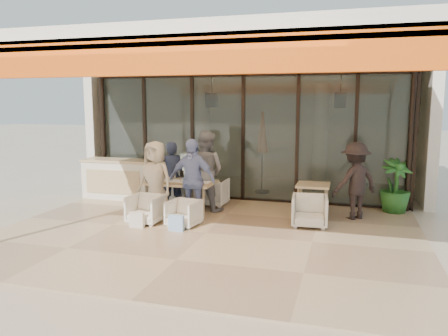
% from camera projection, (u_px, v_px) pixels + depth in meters
% --- Properties ---
extents(ground, '(70.00, 70.00, 0.00)m').
position_uv_depth(ground, '(206.00, 234.00, 8.33)').
color(ground, '#C6B293').
rests_on(ground, ground).
extents(terrace_floor, '(8.00, 6.00, 0.01)m').
position_uv_depth(terrace_floor, '(206.00, 234.00, 8.33)').
color(terrace_floor, tan).
rests_on(terrace_floor, ground).
extents(terrace_structure, '(8.00, 6.00, 3.40)m').
position_uv_depth(terrace_structure, '(200.00, 58.00, 7.60)').
color(terrace_structure, silver).
rests_on(terrace_structure, ground).
extents(glass_storefront, '(8.08, 0.10, 3.20)m').
position_uv_depth(glass_storefront, '(243.00, 138.00, 10.95)').
color(glass_storefront, '#9EADA3').
rests_on(glass_storefront, ground).
extents(interior_block, '(9.05, 3.62, 3.52)m').
position_uv_depth(interior_block, '(262.00, 111.00, 13.05)').
color(interior_block, silver).
rests_on(interior_block, ground).
extents(host_counter, '(1.85, 0.65, 1.04)m').
position_uv_depth(host_counter, '(119.00, 179.00, 11.29)').
color(host_counter, silver).
rests_on(host_counter, ground).
extents(dining_table, '(1.50, 0.90, 0.93)m').
position_uv_depth(dining_table, '(181.00, 184.00, 9.75)').
color(dining_table, tan).
rests_on(dining_table, ground).
extents(chair_far_left, '(0.67, 0.63, 0.60)m').
position_uv_depth(chair_far_left, '(180.00, 191.00, 10.82)').
color(chair_far_left, silver).
rests_on(chair_far_left, ground).
extents(chair_far_right, '(0.71, 0.67, 0.73)m').
position_uv_depth(chair_far_right, '(212.00, 191.00, 10.58)').
color(chair_far_right, silver).
rests_on(chair_far_right, ground).
extents(chair_near_left, '(0.68, 0.64, 0.67)m').
position_uv_depth(chair_near_left, '(146.00, 208.00, 9.01)').
color(chair_near_left, silver).
rests_on(chair_near_left, ground).
extents(chair_near_right, '(0.67, 0.64, 0.60)m').
position_uv_depth(chair_near_right, '(184.00, 212.00, 8.78)').
color(chair_near_right, silver).
rests_on(chair_near_right, ground).
extents(diner_navy, '(0.66, 0.52, 1.59)m').
position_uv_depth(diner_navy, '(172.00, 175.00, 10.27)').
color(diner_navy, '#1B233B').
rests_on(diner_navy, ground).
extents(diner_grey, '(1.02, 0.86, 1.85)m').
position_uv_depth(diner_grey, '(205.00, 171.00, 10.02)').
color(diner_grey, slate).
rests_on(diner_grey, ground).
extents(diner_cream, '(0.91, 0.68, 1.68)m').
position_uv_depth(diner_cream, '(155.00, 180.00, 9.41)').
color(diner_cream, beige).
rests_on(diner_cream, ground).
extents(diner_periwinkle, '(1.05, 0.50, 1.75)m').
position_uv_depth(diner_periwinkle, '(192.00, 180.00, 9.17)').
color(diner_periwinkle, '#7D90D1').
rests_on(diner_periwinkle, ground).
extents(tote_bag_cream, '(0.30, 0.10, 0.34)m').
position_uv_depth(tote_bag_cream, '(137.00, 220.00, 8.65)').
color(tote_bag_cream, silver).
rests_on(tote_bag_cream, ground).
extents(tote_bag_blue, '(0.30, 0.10, 0.34)m').
position_uv_depth(tote_bag_blue, '(176.00, 224.00, 8.42)').
color(tote_bag_blue, '#99BFD8').
rests_on(tote_bag_blue, ground).
extents(side_table, '(0.70, 0.70, 0.74)m').
position_uv_depth(side_table, '(313.00, 189.00, 9.44)').
color(side_table, tan).
rests_on(side_table, ground).
extents(side_chair, '(0.75, 0.71, 0.72)m').
position_uv_depth(side_chair, '(310.00, 210.00, 8.76)').
color(side_chair, silver).
rests_on(side_chair, ground).
extents(standing_woman, '(1.22, 1.15, 1.66)m').
position_uv_depth(standing_woman, '(355.00, 181.00, 9.25)').
color(standing_woman, black).
rests_on(standing_woman, ground).
extents(potted_palm, '(0.92, 0.92, 1.23)m').
position_uv_depth(potted_palm, '(395.00, 186.00, 9.84)').
color(potted_palm, '#1E5919').
rests_on(potted_palm, ground).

